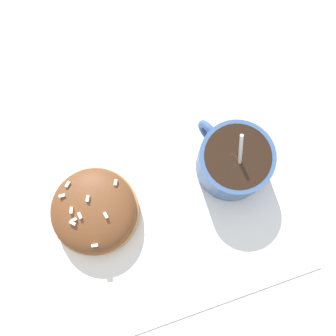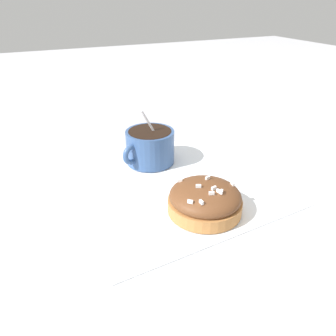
% 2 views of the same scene
% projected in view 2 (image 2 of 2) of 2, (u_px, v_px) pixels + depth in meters
% --- Properties ---
extents(ground_plane, '(3.00, 3.00, 0.00)m').
position_uv_depth(ground_plane, '(171.00, 186.00, 0.52)').
color(ground_plane, '#B2B2B7').
extents(paper_napkin, '(0.31, 0.33, 0.00)m').
position_uv_depth(paper_napkin, '(171.00, 185.00, 0.52)').
color(paper_napkin, white).
rests_on(paper_napkin, ground_plane).
extents(coffee_cup, '(0.08, 0.10, 0.10)m').
position_uv_depth(coffee_cup, '(151.00, 145.00, 0.57)').
color(coffee_cup, '#335184').
rests_on(coffee_cup, paper_napkin).
extents(frosted_pastry, '(0.10, 0.10, 0.05)m').
position_uv_depth(frosted_pastry, '(205.00, 199.00, 0.45)').
color(frosted_pastry, '#B2753D').
rests_on(frosted_pastry, paper_napkin).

